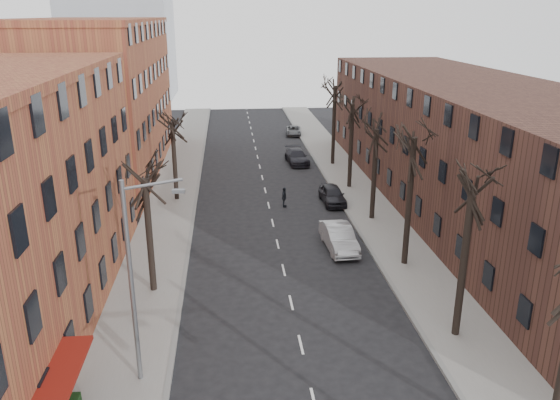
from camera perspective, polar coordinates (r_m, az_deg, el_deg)
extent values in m
cube|color=gray|center=(47.75, -11.09, 0.43)|extent=(4.00, 90.00, 0.15)
cube|color=gray|center=(48.80, 7.94, 1.01)|extent=(4.00, 90.00, 0.15)
cube|color=brown|center=(56.19, -18.99, 9.80)|extent=(12.00, 28.00, 14.00)
cube|color=#492B22|center=(45.55, 19.56, 5.23)|extent=(12.00, 50.00, 10.00)
cylinder|color=slate|center=(23.03, -15.23, -8.76)|extent=(0.20, 0.20, 9.00)
cylinder|color=slate|center=(21.24, -13.30, 1.60)|extent=(2.39, 0.12, 0.46)
cube|color=slate|center=(21.22, -10.57, 0.92)|extent=(0.50, 0.22, 0.14)
imported|color=#A6A9AD|center=(36.59, 6.18, -3.91)|extent=(1.98, 4.98, 1.61)
imported|color=black|center=(45.27, 5.50, 0.56)|extent=(1.91, 4.41, 1.48)
imported|color=black|center=(57.28, 1.77, 4.55)|extent=(2.36, 5.07, 1.43)
imported|color=#53565B|center=(71.03, 1.42, 7.26)|extent=(2.29, 4.27, 1.14)
imported|color=black|center=(44.13, 0.43, 0.28)|extent=(0.57, 1.02, 1.65)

